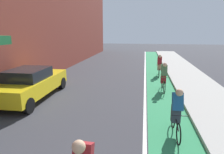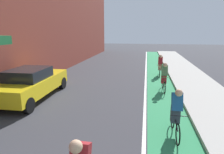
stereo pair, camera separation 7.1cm
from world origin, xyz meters
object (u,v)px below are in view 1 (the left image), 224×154
(cyclist_mid, at_px, (177,112))
(cyclist_far, at_px, (159,64))
(parked_sedan_yellow_cab, at_px, (31,83))
(cyclist_trailing, at_px, (164,76))

(cyclist_mid, height_order, cyclist_far, cyclist_mid)
(parked_sedan_yellow_cab, relative_size, cyclist_trailing, 2.70)
(cyclist_trailing, xyz_separation_m, cyclist_far, (0.03, 3.87, -0.01))
(cyclist_trailing, relative_size, cyclist_far, 1.03)
(cyclist_mid, xyz_separation_m, cyclist_far, (0.06, 8.72, 0.04))
(cyclist_mid, relative_size, cyclist_trailing, 0.98)
(parked_sedan_yellow_cab, distance_m, cyclist_mid, 6.93)
(parked_sedan_yellow_cab, bearing_deg, cyclist_far, 43.68)
(cyclist_trailing, height_order, cyclist_far, cyclist_trailing)
(parked_sedan_yellow_cab, xyz_separation_m, cyclist_mid, (6.48, -2.48, 0.02))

